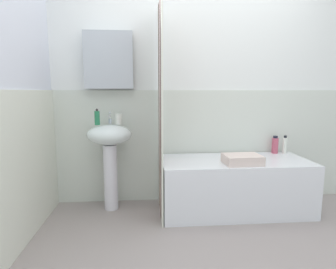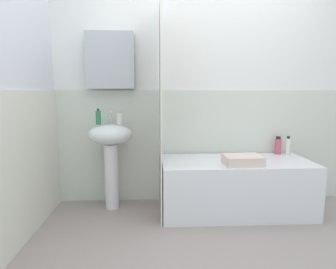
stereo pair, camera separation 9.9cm
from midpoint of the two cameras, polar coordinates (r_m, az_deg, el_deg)
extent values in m
cube|color=gray|center=(2.22, 13.57, -24.53)|extent=(4.80, 5.60, 0.04)
cube|color=white|center=(3.11, 7.78, 8.78)|extent=(3.60, 0.05, 2.40)
cube|color=silver|center=(3.13, 7.66, -2.26)|extent=(3.60, 0.02, 1.20)
cube|color=silver|center=(3.00, -10.50, 14.35)|extent=(0.48, 0.12, 0.56)
cube|color=white|center=(2.36, -28.51, 7.89)|extent=(0.05, 1.81, 2.40)
cube|color=silver|center=(2.42, -26.77, -6.40)|extent=(0.02, 1.81, 1.20)
cylinder|color=white|center=(2.97, -10.27, -8.28)|extent=(0.14, 0.14, 0.66)
ellipsoid|color=white|center=(2.87, -10.51, 0.00)|extent=(0.44, 0.34, 0.20)
cylinder|color=silver|center=(2.95, -10.31, 2.69)|extent=(0.03, 0.03, 0.05)
cylinder|color=silver|center=(2.90, -10.47, 3.67)|extent=(0.02, 0.10, 0.02)
sphere|color=silver|center=(2.95, -10.36, 4.34)|extent=(0.03, 0.03, 0.03)
cylinder|color=#267D51|center=(2.86, -12.82, 3.28)|extent=(0.05, 0.05, 0.13)
sphere|color=black|center=(2.86, -12.87, 4.87)|extent=(0.02, 0.02, 0.02)
cylinder|color=white|center=(2.87, -8.67, 3.10)|extent=(0.06, 0.06, 0.10)
cube|color=white|center=(2.96, 14.24, -9.94)|extent=(1.45, 0.65, 0.52)
cube|color=white|center=(2.43, -0.22, 4.19)|extent=(0.01, 0.13, 2.00)
cube|color=brown|center=(2.56, -0.34, 4.41)|extent=(0.01, 0.13, 2.00)
cube|color=white|center=(2.69, -0.45, 4.62)|extent=(0.01, 0.13, 2.00)
cube|color=brown|center=(2.82, -0.56, 4.81)|extent=(0.01, 0.13, 2.00)
cube|color=white|center=(2.94, -0.65, 4.98)|extent=(0.01, 0.13, 2.00)
cylinder|color=white|center=(3.31, 23.67, -2.21)|extent=(0.04, 0.04, 0.17)
cylinder|color=black|center=(3.29, 23.78, -0.52)|extent=(0.03, 0.03, 0.02)
cylinder|color=#BE5169|center=(3.29, 21.95, -2.22)|extent=(0.07, 0.07, 0.17)
cylinder|color=black|center=(3.28, 22.05, -0.58)|extent=(0.05, 0.05, 0.02)
cube|color=beige|center=(2.73, 15.75, -4.94)|extent=(0.35, 0.27, 0.09)
camera|label=1|loc=(0.05, -88.94, 0.16)|focal=30.44mm
camera|label=2|loc=(0.05, 91.06, -0.16)|focal=30.44mm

